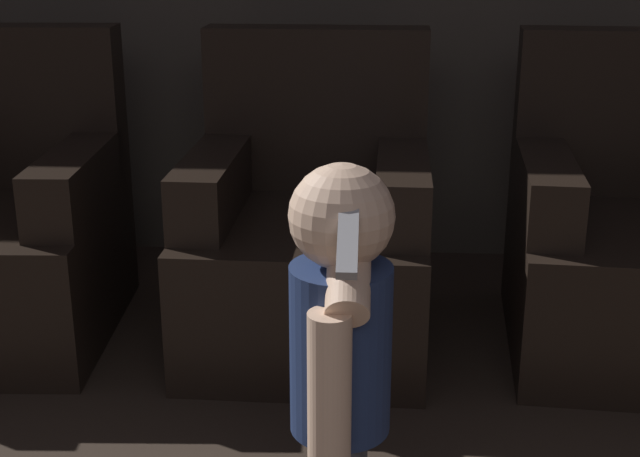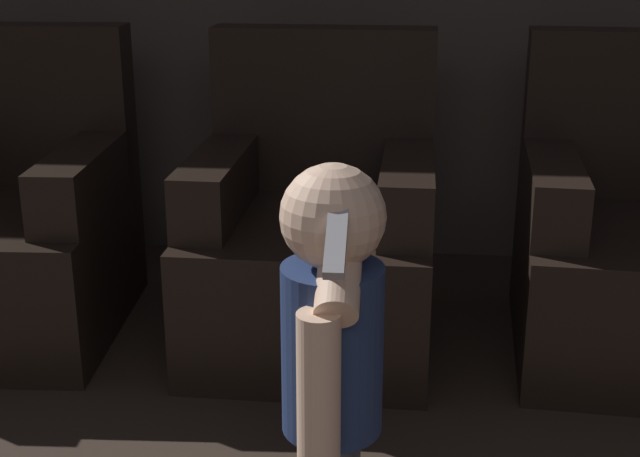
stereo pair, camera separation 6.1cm
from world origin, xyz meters
name	(u,v)px [view 1 (the left image)]	position (x,y,z in m)	size (l,w,h in m)	color
armchair_middle	(309,239)	(-0.17, 3.66, 0.34)	(0.78, 0.86, 1.00)	black
armchair_right	(633,245)	(0.88, 3.65, 0.34)	(0.82, 0.90, 1.00)	black
person_toddler	(340,351)	(-0.02, 2.45, 0.54)	(0.20, 0.35, 0.91)	#474C56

